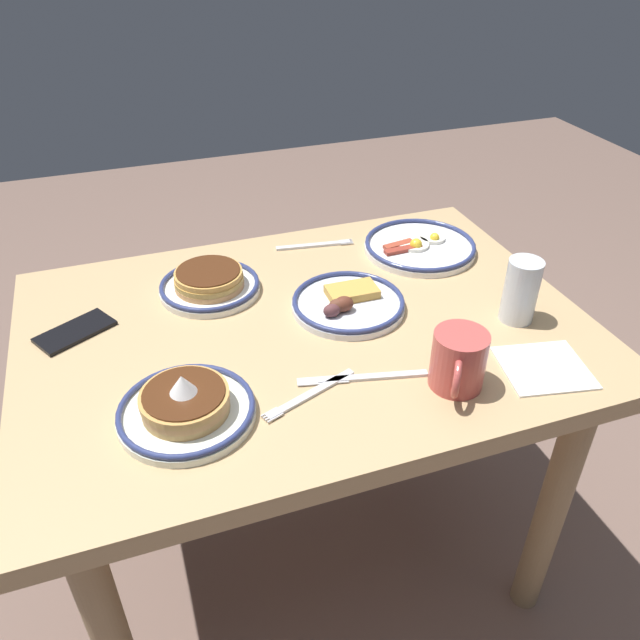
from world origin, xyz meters
name	(u,v)px	position (x,y,z in m)	size (l,w,h in m)	color
ground_plane	(309,549)	(0.00, 0.00, 0.00)	(6.00, 6.00, 0.00)	#735A4E
dining_table	(306,367)	(0.00, 0.00, 0.62)	(1.10, 0.79, 0.73)	tan
plate_near_main	(420,246)	(-0.35, -0.20, 0.74)	(0.26, 0.26, 0.04)	white
plate_center_pancakes	(209,283)	(0.15, -0.18, 0.75)	(0.21, 0.21, 0.05)	white
plate_far_companion	(186,407)	(0.26, 0.19, 0.75)	(0.23, 0.23, 0.09)	white
plate_far_side	(348,303)	(-0.10, -0.02, 0.74)	(0.23, 0.23, 0.05)	white
coffee_mug	(458,360)	(-0.19, 0.26, 0.78)	(0.10, 0.12, 0.10)	#BF4C47
drinking_glass	(520,294)	(-0.40, 0.12, 0.79)	(0.07, 0.07, 0.13)	silver
cell_phone	(75,331)	(0.43, -0.12, 0.74)	(0.14, 0.07, 0.01)	black
paper_napkin	(544,368)	(-0.36, 0.27, 0.73)	(0.15, 0.14, 0.00)	white
fork_near	(315,245)	(-0.12, -0.30, 0.73)	(0.19, 0.04, 0.01)	silver
fork_far	(309,395)	(0.06, 0.21, 0.73)	(0.18, 0.08, 0.01)	silver
butter_knife	(362,378)	(-0.04, 0.19, 0.73)	(0.23, 0.07, 0.01)	silver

